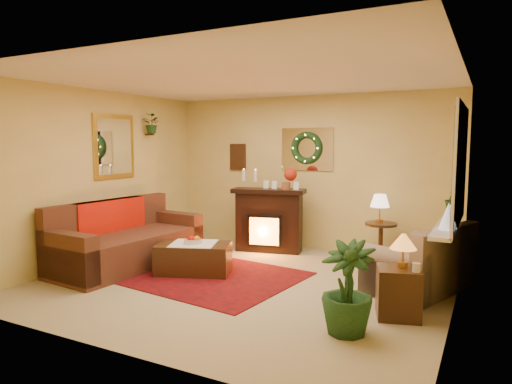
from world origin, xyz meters
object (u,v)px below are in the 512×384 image
at_px(sofa, 128,238).
at_px(side_table_round, 381,242).
at_px(coffee_table, 194,259).
at_px(fireplace, 269,219).
at_px(end_table_square, 398,292).
at_px(loveseat, 420,256).

bearing_deg(sofa, side_table_round, 35.55).
bearing_deg(coffee_table, fireplace, 56.94).
distance_m(end_table_square, coffee_table, 2.83).
distance_m(sofa, loveseat, 4.02).
bearing_deg(end_table_square, coffee_table, 173.24).
bearing_deg(coffee_table, sofa, 166.44).
relative_size(sofa, coffee_table, 2.24).
bearing_deg(sofa, coffee_table, 12.60).
relative_size(sofa, end_table_square, 4.28).
bearing_deg(side_table_round, sofa, -149.36).
distance_m(sofa, side_table_round, 3.75).
height_order(fireplace, loveseat, fireplace).
xyz_separation_m(fireplace, loveseat, (2.52, -0.93, -0.13)).
distance_m(loveseat, end_table_square, 1.09).
relative_size(side_table_round, end_table_square, 1.17).
height_order(fireplace, end_table_square, fireplace).
relative_size(fireplace, coffee_table, 1.07).
bearing_deg(loveseat, coffee_table, -144.78).
xyz_separation_m(loveseat, side_table_round, (-0.70, 1.03, -0.10)).
height_order(sofa, end_table_square, sofa).
bearing_deg(side_table_round, loveseat, -55.81).
height_order(sofa, fireplace, fireplace).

